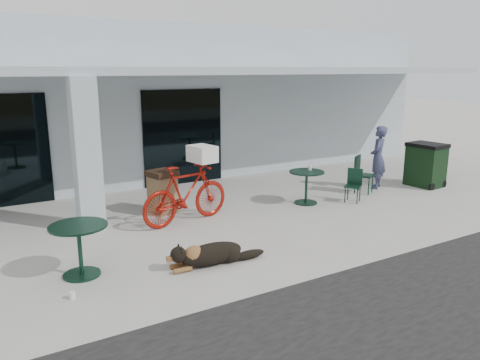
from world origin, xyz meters
TOP-DOWN VIEW (x-y plane):
  - ground at (0.00, 0.00)m, footprint 80.00×80.00m
  - building at (0.00, 8.50)m, footprint 22.00×7.00m
  - storefront_glass_right at (1.80, 4.98)m, footprint 2.40×0.06m
  - column at (-1.50, 2.30)m, footprint 0.50×0.50m
  - overhang at (0.00, 3.60)m, footprint 22.00×2.80m
  - bicycle at (0.37, 1.64)m, footprint 2.21×0.98m
  - laundry_basket at (0.81, 1.72)m, footprint 0.55×0.67m
  - dog at (-0.18, -0.65)m, footprint 1.32×0.51m
  - cup_near_dog at (-2.50, -0.72)m, footprint 0.11×0.11m
  - cafe_table_near at (-2.20, 0.03)m, footprint 1.17×1.17m
  - cafe_table_far at (3.54, 1.50)m, footprint 0.97×0.97m
  - cafe_chair_far_a at (5.50, 1.50)m, footprint 0.64×0.65m
  - cafe_chair_far_b at (4.62, 1.00)m, footprint 0.55×0.54m
  - person at (6.20, 1.71)m, footprint 0.76×0.71m
  - cup_on_table at (3.70, 1.58)m, footprint 0.10×0.10m
  - trash_receptacle at (0.20, 2.58)m, footprint 0.71×0.71m
  - wheeled_bin at (7.57, 1.20)m, footprint 0.83×1.02m

SIDE VIEW (x-z plane):
  - ground at x=0.00m, z-range 0.00..0.00m
  - cup_near_dog at x=-2.50m, z-range 0.00..0.11m
  - dog at x=-0.18m, z-range 0.00..0.43m
  - cafe_table_far at x=3.54m, z-range 0.00..0.81m
  - cafe_chair_far_b at x=4.62m, z-range 0.00..0.83m
  - cafe_table_near at x=-2.20m, z-range 0.00..0.86m
  - trash_receptacle at x=0.20m, z-range 0.00..0.99m
  - cafe_chair_far_a at x=5.50m, z-range 0.00..1.00m
  - wheeled_bin at x=7.57m, z-range 0.00..1.23m
  - bicycle at x=0.37m, z-range 0.00..1.28m
  - person at x=6.20m, z-range 0.00..1.74m
  - cup_on_table at x=3.70m, z-range 0.81..0.93m
  - storefront_glass_right at x=1.80m, z-range 0.00..2.70m
  - laundry_basket at x=0.81m, z-range 1.28..1.64m
  - column at x=-1.50m, z-range 0.00..3.12m
  - building at x=0.00m, z-range 0.00..4.50m
  - overhang at x=0.00m, z-range 3.12..3.30m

